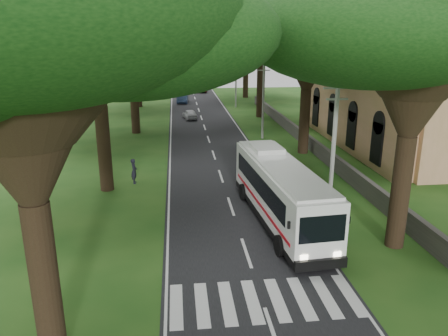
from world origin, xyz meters
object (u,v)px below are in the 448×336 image
pole_far (236,78)px  distant_car_b (183,98)px  pedestrian (134,171)px  distant_car_c (201,88)px  pole_near (334,146)px  pole_mid (263,97)px  distant_car_a (190,114)px  church (405,94)px  coach_bus (280,191)px

pole_far → distant_car_b: bearing=146.0°
pole_far → pedestrian: 35.03m
pole_far → distant_car_c: 18.84m
pole_near → pole_mid: 20.00m
pole_mid → distant_car_b: pole_mid is taller
distant_car_a → pole_near: bearing=92.6°
pole_far → pedestrian: size_ratio=4.45×
pole_far → distant_car_c: bearing=102.4°
church → distant_car_a: church is taller
church → pole_near: size_ratio=3.00×
pole_near → distant_car_b: 45.87m
pole_mid → coach_bus: bearing=-98.5°
pole_near → coach_bus: bearing=-171.6°
coach_bus → distant_car_c: (-0.90, 58.54, -1.16)m
pole_near → pole_far: size_ratio=1.00×
distant_car_c → distant_car_a: bearing=80.9°
coach_bus → pedestrian: 11.60m
coach_bus → church: bearing=41.4°
pole_near → distant_car_a: bearing=102.6°
church → distant_car_a: 25.32m
pole_mid → pole_far: (0.00, 20.00, 0.00)m
distant_car_c → distant_car_b: bearing=71.7°
coach_bus → distant_car_b: coach_bus is taller
pedestrian → distant_car_c: bearing=-9.7°
pole_near → coach_bus: 3.88m
pole_near → pedestrian: bearing=148.6°
church → pole_far: size_ratio=3.00×
distant_car_b → coach_bus: bearing=-79.7°
church → distant_car_b: size_ratio=5.34×
church → pole_mid: size_ratio=3.00×
church → distant_car_a: size_ratio=6.78×
pole_far → coach_bus: (-3.07, -40.45, -2.34)m
pole_near → coach_bus: pole_near is taller
pole_mid → distant_car_c: bearing=95.9°
church → pole_far: 27.41m
pole_near → distant_car_c: bearing=93.9°
church → coach_bus: (-15.43, -16.00, -3.07)m
distant_car_a → distant_car_c: 26.94m
pole_near → distant_car_c: (-3.96, 58.08, -3.49)m
pole_far → distant_car_a: pole_far is taller
church → pole_near: church is taller
distant_car_c → pole_far: bearing=99.7°
pole_far → distant_car_c: size_ratio=1.77×
distant_car_b → distant_car_c: distant_car_b is taller
church → distant_car_b: bearing=124.0°
pole_near → distant_car_b: bearing=99.6°
pole_mid → distant_car_a: (-6.98, 11.31, -3.55)m
church → pedestrian: bearing=-160.8°
pole_far → coach_bus: size_ratio=0.68×
distant_car_b → distant_car_a: bearing=-82.8°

